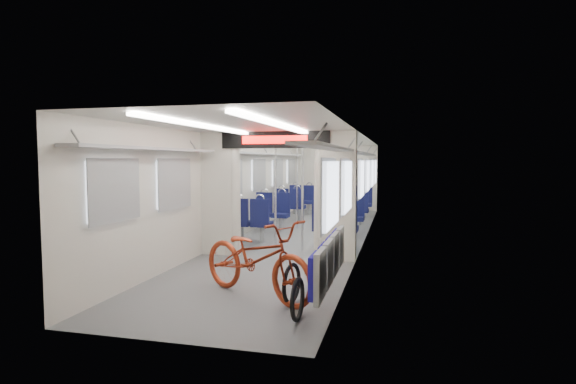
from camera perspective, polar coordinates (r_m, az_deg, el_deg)
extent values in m
plane|color=#515456|center=(10.27, 1.49, -5.94)|extent=(12.00, 12.00, 0.00)
cube|color=beige|center=(10.54, -6.23, 0.59)|extent=(0.02, 12.00, 2.30)
cube|color=beige|center=(9.93, 9.70, 0.34)|extent=(0.02, 12.00, 2.30)
cube|color=beige|center=(16.04, 6.08, 1.79)|extent=(2.90, 0.02, 2.30)
cube|color=beige|center=(4.49, -15.13, -4.25)|extent=(2.90, 0.02, 2.30)
cube|color=silver|center=(10.13, 1.51, 6.98)|extent=(2.90, 12.00, 0.02)
cube|color=white|center=(10.26, -1.52, 6.78)|extent=(0.12, 11.40, 0.04)
cube|color=white|center=(10.02, 4.60, 6.83)|extent=(0.12, 11.40, 0.04)
cube|color=beige|center=(8.57, -8.76, -1.24)|extent=(0.65, 0.18, 2.00)
cube|color=beige|center=(7.99, 6.33, -1.61)|extent=(0.65, 0.18, 2.00)
cube|color=beige|center=(8.18, -1.50, 6.62)|extent=(2.90, 0.18, 0.30)
cylinder|color=beige|center=(8.46, -6.72, -1.29)|extent=(0.20, 0.20, 2.00)
cylinder|color=beige|center=(8.04, 4.03, -1.56)|extent=(0.20, 0.20, 2.00)
cube|color=black|center=(8.07, -1.71, 6.65)|extent=(2.00, 0.03, 0.30)
cube|color=#FF0C07|center=(8.05, -1.76, 6.66)|extent=(1.20, 0.02, 0.14)
cube|color=silver|center=(6.23, -21.28, 0.22)|extent=(0.04, 1.00, 0.75)
cube|color=silver|center=(5.15, 5.55, -0.27)|extent=(0.04, 1.00, 0.75)
cube|color=silver|center=(7.59, -14.33, 1.02)|extent=(0.04, 1.00, 0.75)
cube|color=silver|center=(6.73, 7.51, 0.74)|extent=(0.04, 1.00, 0.75)
cube|color=silver|center=(10.05, -7.06, 1.84)|extent=(0.04, 1.00, 0.75)
cube|color=silver|center=(9.42, 9.32, 1.67)|extent=(0.04, 1.00, 0.75)
cube|color=silver|center=(11.84, -3.78, 2.20)|extent=(0.04, 1.00, 0.75)
cube|color=silver|center=(11.31, 10.08, 2.06)|extent=(0.04, 1.00, 0.75)
cube|color=silver|center=(13.66, -1.37, 2.46)|extent=(0.04, 1.00, 0.75)
cube|color=silver|center=(13.21, 10.62, 2.33)|extent=(0.04, 1.00, 0.75)
cube|color=silver|center=(15.41, 0.38, 2.65)|extent=(0.04, 1.00, 0.75)
cube|color=silver|center=(15.01, 11.00, 2.53)|extent=(0.04, 1.00, 0.75)
cube|color=gray|center=(6.81, -16.48, 5.27)|extent=(0.30, 3.60, 0.04)
cube|color=gray|center=(5.95, 5.26, 5.62)|extent=(0.30, 3.60, 0.04)
cube|color=gray|center=(12.37, -2.28, 4.83)|extent=(0.30, 7.60, 0.04)
cube|color=gray|center=(11.92, 9.58, 4.81)|extent=(0.30, 7.60, 0.04)
cube|color=gray|center=(15.99, 6.04, 1.24)|extent=(0.90, 0.05, 2.00)
imported|color=maroon|center=(5.90, -4.05, -8.35)|extent=(2.06, 1.58, 1.04)
cube|color=gray|center=(4.79, 4.11, -10.54)|extent=(0.06, 0.47, 0.53)
cube|color=navy|center=(4.80, 3.39, -10.50)|extent=(0.06, 0.43, 0.45)
cube|color=gray|center=(5.32, 5.12, -9.07)|extent=(0.06, 0.47, 0.53)
cube|color=navy|center=(5.33, 4.47, -9.04)|extent=(0.06, 0.43, 0.45)
cube|color=gray|center=(5.85, 5.94, -7.86)|extent=(0.06, 0.47, 0.53)
cube|color=navy|center=(5.86, 5.36, -7.84)|extent=(0.06, 0.43, 0.45)
cube|color=gray|center=(6.39, 6.62, -6.85)|extent=(0.06, 0.47, 0.53)
cube|color=navy|center=(6.40, 6.09, -6.84)|extent=(0.06, 0.43, 0.45)
torus|color=black|center=(5.12, 1.22, -13.73)|extent=(0.07, 0.50, 0.50)
torus|color=black|center=(5.69, 0.47, -11.78)|extent=(0.14, 0.52, 0.51)
torus|color=black|center=(6.58, 4.24, -9.55)|extent=(0.07, 0.53, 0.53)
cube|color=#0C0F38|center=(9.78, -3.33, -4.09)|extent=(0.42, 0.39, 0.10)
cylinder|color=gray|center=(9.81, -3.33, -5.39)|extent=(0.10, 0.10, 0.35)
cube|color=#0C0F38|center=(9.59, -3.62, -2.41)|extent=(0.42, 0.07, 0.51)
torus|color=silver|center=(9.56, -3.63, -0.89)|extent=(0.21, 0.03, 0.21)
cube|color=#0C0F38|center=(11.28, -0.97, -2.98)|extent=(0.42, 0.39, 0.10)
cylinder|color=gray|center=(11.31, -0.97, -4.11)|extent=(0.10, 0.10, 0.35)
cube|color=#0C0F38|center=(11.40, -0.77, -1.37)|extent=(0.42, 0.07, 0.51)
torus|color=silver|center=(11.38, -0.77, -0.09)|extent=(0.21, 0.03, 0.21)
cube|color=#0C0F38|center=(9.92, -5.93, -3.98)|extent=(0.42, 0.39, 0.10)
cylinder|color=gray|center=(9.96, -5.92, -5.26)|extent=(0.10, 0.10, 0.35)
cube|color=#0C0F38|center=(9.74, -6.26, -2.33)|extent=(0.42, 0.07, 0.51)
torus|color=silver|center=(9.71, -6.27, -0.83)|extent=(0.21, 0.03, 0.21)
cube|color=#0C0F38|center=(11.41, -3.25, -2.91)|extent=(0.42, 0.39, 0.10)
cylinder|color=gray|center=(11.44, -3.25, -4.03)|extent=(0.10, 0.10, 0.35)
cube|color=#0C0F38|center=(11.52, -3.03, -1.31)|extent=(0.42, 0.07, 0.51)
torus|color=silver|center=(11.50, -3.03, -0.05)|extent=(0.21, 0.03, 0.21)
cube|color=#0C0F38|center=(9.24, 4.60, -4.57)|extent=(0.44, 0.41, 0.10)
cylinder|color=gray|center=(9.28, 4.59, -5.94)|extent=(0.10, 0.10, 0.35)
cube|color=#0C0F38|center=(9.04, 4.44, -2.74)|extent=(0.44, 0.08, 0.53)
torus|color=silver|center=(9.01, 4.45, -1.06)|extent=(0.22, 0.03, 0.22)
cube|color=#0C0F38|center=(10.85, 5.99, -3.28)|extent=(0.44, 0.41, 0.10)
cylinder|color=gray|center=(10.89, 5.99, -4.46)|extent=(0.10, 0.10, 0.35)
cube|color=#0C0F38|center=(10.98, 6.12, -1.54)|extent=(0.44, 0.08, 0.53)
torus|color=silver|center=(10.96, 6.13, -0.15)|extent=(0.22, 0.03, 0.22)
cube|color=#0C0F38|center=(9.18, 7.51, -4.65)|extent=(0.44, 0.41, 0.10)
cylinder|color=gray|center=(9.22, 7.49, -6.03)|extent=(0.10, 0.10, 0.35)
cube|color=#0C0F38|center=(8.98, 7.41, -2.81)|extent=(0.44, 0.08, 0.53)
torus|color=silver|center=(8.95, 7.43, -1.12)|extent=(0.22, 0.03, 0.22)
cube|color=#0C0F38|center=(10.80, 8.47, -3.34)|extent=(0.44, 0.41, 0.10)
cylinder|color=gray|center=(10.83, 8.46, -4.52)|extent=(0.10, 0.10, 0.35)
cube|color=#0C0F38|center=(10.93, 8.57, -1.59)|extent=(0.44, 0.08, 0.53)
torus|color=silver|center=(10.91, 8.58, -0.20)|extent=(0.22, 0.03, 0.22)
cube|color=#0C0F38|center=(13.29, 1.32, -1.91)|extent=(0.41, 0.38, 0.10)
cylinder|color=gray|center=(13.31, 1.32, -2.87)|extent=(0.10, 0.10, 0.35)
cube|color=#0C0F38|center=(13.11, 1.17, -0.68)|extent=(0.41, 0.07, 0.50)
torus|color=silver|center=(13.09, 1.18, 0.41)|extent=(0.21, 0.03, 0.21)
cube|color=#0C0F38|center=(14.79, 2.61, -1.30)|extent=(0.41, 0.38, 0.10)
cylinder|color=gray|center=(14.81, 2.61, -2.17)|extent=(0.10, 0.10, 0.35)
cube|color=#0C0F38|center=(14.91, 2.73, -0.10)|extent=(0.41, 0.07, 0.50)
torus|color=silver|center=(14.90, 2.73, 0.85)|extent=(0.21, 0.03, 0.21)
cube|color=#0C0F38|center=(13.39, -0.65, -1.86)|extent=(0.41, 0.38, 0.10)
cylinder|color=gray|center=(13.42, -0.65, -2.82)|extent=(0.10, 0.10, 0.35)
cube|color=#0C0F38|center=(13.22, -0.81, -0.64)|extent=(0.41, 0.07, 0.50)
torus|color=silver|center=(13.20, -0.81, 0.44)|extent=(0.21, 0.03, 0.21)
cube|color=#0C0F38|center=(14.88, 0.84, -1.26)|extent=(0.41, 0.38, 0.10)
cylinder|color=gray|center=(14.91, 0.83, -2.12)|extent=(0.10, 0.10, 0.35)
cube|color=#0C0F38|center=(15.01, 0.97, -0.07)|extent=(0.41, 0.07, 0.50)
torus|color=silver|center=(14.99, 0.97, 0.88)|extent=(0.21, 0.03, 0.21)
cube|color=#0C0F38|center=(12.58, 7.08, -2.28)|extent=(0.43, 0.40, 0.10)
cylinder|color=gray|center=(12.61, 7.07, -3.30)|extent=(0.10, 0.10, 0.35)
cube|color=#0C0F38|center=(12.39, 7.01, -0.93)|extent=(0.43, 0.08, 0.52)
torus|color=silver|center=(12.37, 7.02, 0.28)|extent=(0.22, 0.03, 0.22)
cube|color=#0C0F38|center=(14.18, 7.85, -1.57)|extent=(0.43, 0.40, 0.10)
cylinder|color=gray|center=(14.20, 7.84, -2.47)|extent=(0.10, 0.10, 0.35)
cube|color=#0C0F38|center=(14.31, 7.93, -0.26)|extent=(0.43, 0.08, 0.52)
torus|color=silver|center=(14.29, 7.94, 0.78)|extent=(0.22, 0.03, 0.22)
cube|color=#0C0F38|center=(12.53, 9.22, -2.32)|extent=(0.43, 0.40, 0.10)
cylinder|color=gray|center=(12.56, 9.21, -3.34)|extent=(0.10, 0.10, 0.35)
cube|color=#0C0F38|center=(12.34, 9.17, -0.97)|extent=(0.43, 0.08, 0.52)
torus|color=silver|center=(12.32, 9.19, 0.24)|extent=(0.22, 0.03, 0.22)
cube|color=#0C0F38|center=(14.14, 9.75, -1.61)|extent=(0.43, 0.40, 0.10)
cylinder|color=gray|center=(14.16, 9.74, -2.51)|extent=(0.10, 0.10, 0.35)
cube|color=#0C0F38|center=(14.27, 9.81, -0.30)|extent=(0.43, 0.08, 0.52)
torus|color=silver|center=(14.25, 9.82, 0.75)|extent=(0.22, 0.03, 0.22)
cylinder|color=silver|center=(8.97, -1.60, 0.00)|extent=(0.04, 0.04, 2.30)
cylinder|color=silver|center=(8.82, 1.84, -0.07)|extent=(0.05, 0.05, 2.30)
cylinder|color=silver|center=(11.71, 1.18, 0.96)|extent=(0.05, 0.05, 2.30)
cylinder|color=silver|center=(12.10, 4.65, 1.05)|extent=(0.04, 0.04, 2.30)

